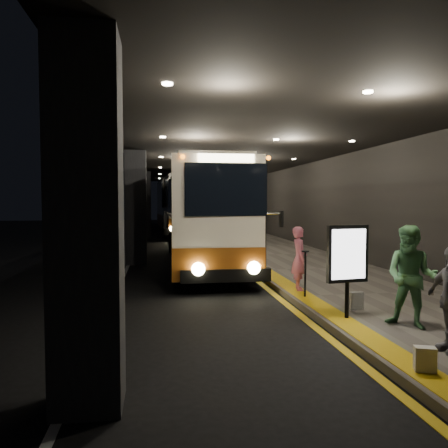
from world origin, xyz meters
TOP-DOWN VIEW (x-y plane):
  - ground at (0.00, 0.00)m, footprint 90.00×90.00m
  - lane_line_white at (-1.80, 5.00)m, footprint 0.12×50.00m
  - kerb_stripe_yellow at (2.35, 5.00)m, footprint 0.18×50.00m
  - sidewalk at (4.75, 5.00)m, footprint 4.50×50.00m
  - tactile_strip at (2.85, 5.00)m, footprint 0.50×50.00m
  - terminal_wall at (7.00, 5.00)m, footprint 0.10×50.00m
  - support_columns at (-1.50, 4.00)m, footprint 0.80×24.80m
  - canopy at (2.50, 5.00)m, footprint 9.00×50.00m
  - coach_main at (1.07, 3.55)m, footprint 2.79×11.86m
  - coach_second at (0.99, 19.69)m, footprint 3.38×13.06m
  - passenger_boarding at (2.95, -2.50)m, footprint 0.48×0.66m
  - passenger_waiting_green at (3.88, -6.03)m, footprint 1.04×1.05m
  - bag_polka at (3.50, -4.63)m, footprint 0.32×0.17m
  - bag_plain at (2.89, -7.99)m, footprint 0.31×0.24m
  - info_sign at (3.00, -5.28)m, footprint 0.88×0.23m
  - stanchion_post at (2.82, -3.31)m, footprint 0.05×0.05m

SIDE VIEW (x-z plane):
  - ground at x=0.00m, z-range 0.00..0.00m
  - lane_line_white at x=-1.80m, z-range 0.00..0.01m
  - kerb_stripe_yellow at x=2.35m, z-range 0.00..0.01m
  - sidewalk at x=4.75m, z-range 0.00..0.15m
  - tactile_strip at x=2.85m, z-range 0.15..0.16m
  - bag_plain at x=2.89m, z-range 0.15..0.49m
  - bag_polka at x=3.50m, z-range 0.15..0.52m
  - stanchion_post at x=2.82m, z-range 0.15..1.26m
  - passenger_boarding at x=2.95m, z-range 0.15..1.80m
  - passenger_waiting_green at x=3.88m, z-range 0.15..2.02m
  - info_sign at x=3.00m, z-range 0.47..2.32m
  - coach_main at x=1.07m, z-range -0.07..3.60m
  - coach_second at x=0.99m, z-range -0.08..3.98m
  - support_columns at x=-1.50m, z-range 0.00..4.40m
  - terminal_wall at x=7.00m, z-range 0.00..6.00m
  - canopy at x=2.50m, z-range 4.40..4.80m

